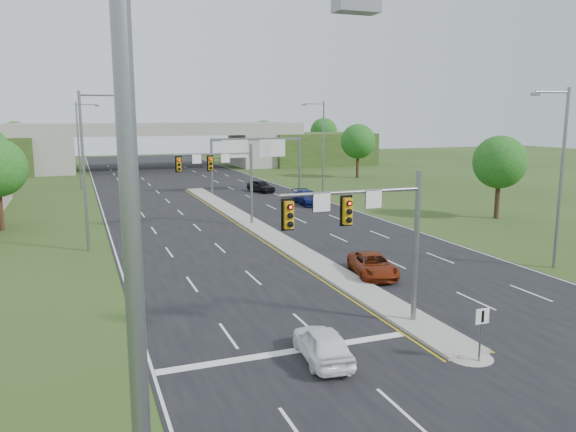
% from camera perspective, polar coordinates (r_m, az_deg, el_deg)
% --- Properties ---
extents(ground, '(240.00, 240.00, 0.00)m').
position_cam_1_polar(ground, '(26.73, 12.58, -10.56)').
color(ground, '#2D4017').
rests_on(ground, ground).
extents(road, '(24.00, 160.00, 0.02)m').
position_cam_1_polar(road, '(58.25, -6.59, 0.88)').
color(road, black).
rests_on(road, ground).
extents(median, '(2.00, 54.00, 0.16)m').
position_cam_1_polar(median, '(46.87, -2.97, -1.22)').
color(median, gray).
rests_on(median, road).
extents(median_nose, '(2.00, 2.00, 0.16)m').
position_cam_1_polar(median_nose, '(23.71, 18.02, -13.31)').
color(median_nose, gray).
rests_on(median_nose, road).
extents(lane_markings, '(23.72, 160.00, 0.01)m').
position_cam_1_polar(lane_markings, '(52.29, -5.59, -0.15)').
color(lane_markings, gold).
rests_on(lane_markings, road).
extents(signal_mast_near, '(6.62, 0.60, 7.00)m').
position_cam_1_polar(signal_mast_near, '(24.23, 8.62, -0.95)').
color(signal_mast_near, slate).
rests_on(signal_mast_near, ground).
extents(signal_mast_far, '(6.62, 0.60, 7.00)m').
position_cam_1_polar(signal_mast_far, '(47.40, -6.35, 4.51)').
color(signal_mast_far, slate).
rests_on(signal_mast_far, ground).
extents(keep_right_sign, '(0.60, 0.13, 2.20)m').
position_cam_1_polar(keep_right_sign, '(22.82, 19.05, -10.49)').
color(keep_right_sign, slate).
rests_on(keep_right_sign, ground).
extents(sign_gantry, '(11.58, 0.44, 6.67)m').
position_cam_1_polar(sign_gantry, '(68.98, -3.30, 6.74)').
color(sign_gantry, slate).
rests_on(sign_gantry, ground).
extents(overpass, '(80.00, 14.00, 8.10)m').
position_cam_1_polar(overpass, '(101.90, -12.92, 6.66)').
color(overpass, gray).
rests_on(overpass, ground).
extents(lightpole_l_near, '(2.85, 0.25, 11.00)m').
position_cam_1_polar(lightpole_l_near, '(6.65, -12.87, -19.32)').
color(lightpole_l_near, slate).
rests_on(lightpole_l_near, ground).
extents(lightpole_l_mid, '(2.85, 0.25, 11.00)m').
position_cam_1_polar(lightpole_l_mid, '(40.90, -19.80, 5.02)').
color(lightpole_l_mid, slate).
rests_on(lightpole_l_mid, ground).
extents(lightpole_l_far, '(2.85, 0.25, 11.00)m').
position_cam_1_polar(lightpole_l_far, '(75.84, -20.38, 7.09)').
color(lightpole_l_far, slate).
rests_on(lightpole_l_far, ground).
extents(lightpole_r_near, '(2.85, 0.25, 11.00)m').
position_cam_1_polar(lightpole_r_near, '(37.67, 25.86, 4.21)').
color(lightpole_r_near, slate).
rests_on(lightpole_r_near, ground).
extents(lightpole_r_far, '(2.85, 0.25, 11.00)m').
position_cam_1_polar(lightpole_r_far, '(66.69, 3.45, 7.36)').
color(lightpole_r_far, slate).
rests_on(lightpole_r_far, ground).
extents(tree_r_near, '(4.80, 4.80, 7.60)m').
position_cam_1_polar(tree_r_near, '(54.54, 20.71, 5.13)').
color(tree_r_near, '#382316').
rests_on(tree_r_near, ground).
extents(tree_r_mid, '(5.20, 5.20, 8.12)m').
position_cam_1_polar(tree_r_mid, '(85.76, 7.12, 7.53)').
color(tree_r_mid, '#382316').
rests_on(tree_r_mid, ground).
extents(tree_back_b, '(5.60, 5.60, 8.32)m').
position_cam_1_polar(tree_back_b, '(115.27, -25.95, 7.25)').
color(tree_back_b, '#382316').
rests_on(tree_back_b, ground).
extents(tree_back_c, '(5.60, 5.60, 8.32)m').
position_cam_1_polar(tree_back_c, '(120.95, -2.46, 8.34)').
color(tree_back_c, '#382316').
rests_on(tree_back_c, ground).
extents(tree_back_d, '(6.00, 6.00, 8.85)m').
position_cam_1_polar(tree_back_d, '(126.04, 3.65, 8.55)').
color(tree_back_d, '#382316').
rests_on(tree_back_d, ground).
extents(car_white, '(2.01, 4.09, 1.34)m').
position_cam_1_polar(car_white, '(22.21, 3.52, -12.80)').
color(car_white, white).
rests_on(car_white, road).
extents(car_far_a, '(3.16, 5.05, 1.30)m').
position_cam_1_polar(car_far_a, '(33.55, 8.62, -4.94)').
color(car_far_a, maroon).
rests_on(car_far_a, road).
extents(car_far_b, '(2.14, 5.12, 1.48)m').
position_cam_1_polar(car_far_b, '(59.63, 2.00, 1.88)').
color(car_far_b, '#0D1353').
rests_on(car_far_b, road).
extents(car_far_c, '(2.92, 4.62, 1.46)m').
position_cam_1_polar(car_far_c, '(69.50, -2.77, 3.05)').
color(car_far_c, black).
rests_on(car_far_c, road).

